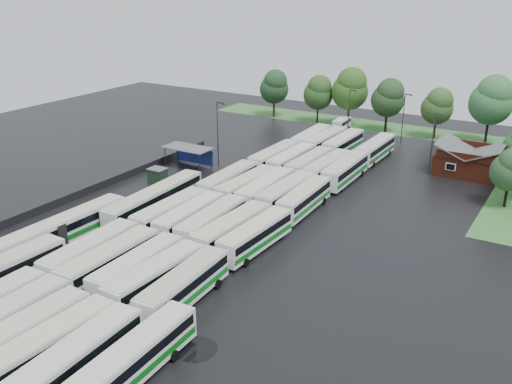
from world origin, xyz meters
The scene contains 54 objects.
ground centered at (0.00, 0.00, 0.00)m, with size 160.00×160.00×0.00m, color black.
brick_building centered at (24.00, 42.77, 1.87)m, with size 10.07×8.60×5.39m.
wash_shed centered at (-17.20, 22.02, 2.99)m, with size 8.20×4.20×3.58m.
utility_hut centered at (-16.20, 12.60, 1.32)m, with size 2.70×2.20×2.62m.
grass_strip_north centered at (2.00, 64.80, 0.01)m, with size 80.00×10.00×0.01m, color #356D2C.
west_fence centered at (-22.20, 8.00, 0.60)m, with size 0.10×50.00×1.20m, color #2D2D30.
bus_r0c1 centered at (-1.10, -25.71, 1.94)m, with size 2.94×12.74×3.53m.
bus_r0c2 centered at (2.10, -26.35, 1.95)m, with size 3.06×12.82×3.55m.
bus_r0c3 centered at (5.12, -26.05, 1.93)m, with size 3.24×12.70×3.50m.
bus_r0c4 centered at (8.47, -26.23, 1.98)m, with size 3.29×13.04×3.60m.
bus_r1c0 centered at (-4.52, -12.29, 1.98)m, with size 3.27×13.00×3.59m.
bus_r1c1 centered at (-1.33, -12.62, 1.97)m, with size 2.80×12.90×3.59m.
bus_r1c2 centered at (2.15, -12.18, 1.91)m, with size 2.94×12.51×3.46m.
bus_r1c3 centered at (5.09, -12.68, 1.93)m, with size 3.12×12.69×3.51m.
bus_r1c4 centered at (8.59, -12.62, 1.94)m, with size 3.34×12.80×3.53m.
bus_r2c0 centered at (-4.31, 1.18, 1.92)m, with size 2.79×12.58×3.50m.
bus_r2c1 centered at (-1.34, 1.38, 1.88)m, with size 2.96×12.34×3.42m.
bus_r2c2 centered at (1.99, 1.48, 1.93)m, with size 3.19×12.68×3.50m.
bus_r2c3 centered at (5.39, 0.86, 1.96)m, with size 3.24×12.91×3.57m.
bus_r2c4 centered at (8.58, 1.03, 1.90)m, with size 3.08×12.49×3.45m.
bus_r3c0 centered at (-4.56, 14.99, 1.94)m, with size 2.97×12.73×3.53m.
bus_r3c1 centered at (-1.06, 14.52, 1.91)m, with size 3.13×12.59×3.48m.
bus_r3c2 centered at (2.01, 14.65, 1.96)m, with size 3.04×12.89×3.57m.
bus_r3c3 centered at (5.18, 14.99, 1.96)m, with size 3.00×12.84×3.56m.
bus_r3c4 centered at (8.21, 14.50, 1.90)m, with size 3.03×12.47×3.45m.
bus_r4c0 centered at (-4.41, 28.66, 1.97)m, with size 2.88×12.89×3.58m.
bus_r4c1 centered at (-1.29, 28.72, 1.91)m, with size 2.69×12.50×3.48m.
bus_r4c2 centered at (2.11, 28.44, 1.89)m, with size 2.82×12.36×3.43m.
bus_r4c3 centered at (5.35, 28.45, 1.91)m, with size 2.99×12.52×3.47m.
bus_r4c4 centered at (8.35, 28.44, 1.98)m, with size 2.94×12.97×3.60m.
bus_r5c0 centered at (-4.24, 42.18, 1.94)m, with size 3.13×12.76×3.53m.
bus_r5c1 centered at (-1.33, 42.08, 1.95)m, with size 3.12×12.82×3.55m.
bus_r5c2 centered at (2.20, 42.10, 1.93)m, with size 2.86×12.67×3.52m.
bus_r5c4 centered at (8.31, 42.06, 1.95)m, with size 2.77×12.72×3.54m.
artic_bus_west_b centered at (-9.21, 3.85, 1.90)m, with size 3.23×18.57×3.43m.
artic_bus_west_c centered at (-12.14, -9.73, 1.93)m, with size 3.09×18.84×3.49m.
artic_bus_east centered at (12.27, -26.25, 1.92)m, with size 3.25×18.72×3.46m.
minibus centered at (-4.71, 57.58, 1.41)m, with size 2.51×5.95×2.55m.
tree_north_0 centered at (-22.86, 61.17, 6.99)m, with size 6.56×6.56×10.87m.
tree_north_1 centered at (-11.78, 60.93, 6.85)m, with size 6.43×6.43×10.64m.
tree_north_2 centered at (-4.86, 61.73, 8.21)m, with size 7.70×7.70×12.75m.
tree_north_3 centered at (3.64, 61.34, 7.24)m, with size 6.80×6.80×11.26m.
tree_north_4 centered at (13.62, 61.37, 6.64)m, with size 6.23×6.23×10.32m.
tree_north_5 centered at (23.13, 62.68, 8.66)m, with size 8.13×8.13×13.46m.
tree_east_0 centered at (31.69, 30.62, 5.68)m, with size 5.33×5.33×8.83m.
lamp_post_ne centered at (18.75, 39.11, 5.95)m, with size 1.58×0.31×10.25m.
lamp_post_nw centered at (-13.59, 25.54, 6.37)m, with size 1.69×0.33×10.97m.
lamp_post_back_w centered at (-1.78, 54.15, 5.52)m, with size 1.46×0.28×9.50m.
lamp_post_back_e centered at (9.03, 54.88, 5.60)m, with size 1.49×0.29×9.65m.
puddle_0 centered at (-4.16, -21.74, 0.00)m, with size 5.27×5.27×0.01m, color black.
puddle_1 centered at (7.38, -20.69, 0.00)m, with size 4.25×4.25×0.01m, color black.
puddle_2 centered at (-7.88, 4.30, 0.00)m, with size 4.66×4.66×0.01m, color black.
puddle_3 centered at (2.49, -1.83, 0.00)m, with size 3.05×3.05×0.01m, color black.
puddle_4 centered at (14.01, -18.02, 0.00)m, with size 3.84×3.84×0.01m, color black.
Camera 1 is at (40.01, -50.84, 30.57)m, focal length 40.00 mm.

